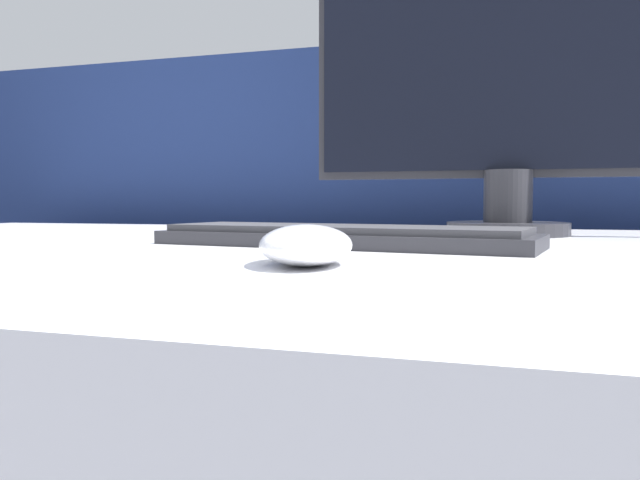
% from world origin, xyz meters
% --- Properties ---
extents(partition_panel, '(5.00, 0.03, 1.11)m').
position_xyz_m(partition_panel, '(0.00, 0.67, 0.55)').
color(partition_panel, navy).
rests_on(partition_panel, ground_plane).
extents(computer_mouse_near, '(0.11, 0.14, 0.03)m').
position_xyz_m(computer_mouse_near, '(0.03, -0.25, 0.72)').
color(computer_mouse_near, white).
rests_on(computer_mouse_near, desk).
extents(keyboard, '(0.46, 0.20, 0.02)m').
position_xyz_m(keyboard, '(-0.00, -0.03, 0.71)').
color(keyboard, '#28282D').
rests_on(keyboard, desk).
extents(monitor, '(0.61, 0.19, 0.41)m').
position_xyz_m(monitor, '(0.18, 0.28, 0.92)').
color(monitor, '#28282D').
rests_on(monitor, desk).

